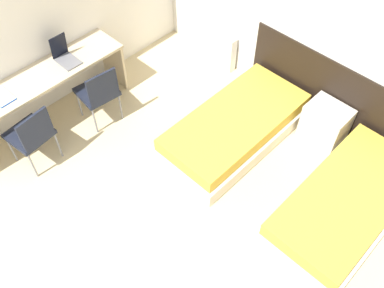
{
  "coord_description": "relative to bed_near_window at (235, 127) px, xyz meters",
  "views": [
    {
      "loc": [
        2.04,
        0.1,
        4.13
      ],
      "look_at": [
        0.0,
        2.2,
        0.55
      ],
      "focal_mm": 40.0,
      "sensor_mm": 36.0,
      "label": 1
    }
  ],
  "objects": [
    {
      "name": "wall_back",
      "position": [
        0.02,
        1.05,
        1.17
      ],
      "size": [
        5.32,
        0.05,
        2.7
      ],
      "color": "silver",
      "rests_on": "ground_plane"
    },
    {
      "name": "wall_left",
      "position": [
        -2.17,
        -0.98,
        1.17
      ],
      "size": [
        0.05,
        5.01,
        2.7
      ],
      "color": "silver",
      "rests_on": "ground_plane"
    },
    {
      "name": "headboard_panel",
      "position": [
        0.78,
        1.01,
        0.29
      ],
      "size": [
        2.62,
        0.03,
        0.94
      ],
      "color": "black",
      "rests_on": "ground_plane"
    },
    {
      "name": "bed_near_window",
      "position": [
        0.0,
        0.0,
        0.0
      ],
      "size": [
        0.96,
        1.96,
        0.37
      ],
      "color": "beige",
      "rests_on": "ground_plane"
    },
    {
      "name": "bed_near_door",
      "position": [
        1.56,
        0.0,
        0.0
      ],
      "size": [
        0.96,
        1.96,
        0.37
      ],
      "color": "beige",
      "rests_on": "ground_plane"
    },
    {
      "name": "nightstand",
      "position": [
        0.78,
        0.78,
        0.06
      ],
      "size": [
        0.51,
        0.39,
        0.49
      ],
      "color": "beige",
      "rests_on": "ground_plane"
    },
    {
      "name": "radiator",
      "position": [
        -1.31,
        0.93,
        0.09
      ],
      "size": [
        0.97,
        0.12,
        0.54
      ],
      "color": "silver",
      "rests_on": "ground_plane"
    },
    {
      "name": "desk",
      "position": [
        -1.88,
        -1.42,
        0.41
      ],
      "size": [
        0.53,
        2.16,
        0.75
      ],
      "color": "#C6B28E",
      "rests_on": "ground_plane"
    },
    {
      "name": "chair_near_laptop",
      "position": [
        -1.41,
        -0.95,
        0.32
      ],
      "size": [
        0.49,
        0.49,
        0.87
      ],
      "rotation": [
        0.0,
        0.0,
        -0.11
      ],
      "color": "black",
      "rests_on": "ground_plane"
    },
    {
      "name": "chair_near_notebook",
      "position": [
        -1.41,
        -1.9,
        0.32
      ],
      "size": [
        0.49,
        0.49,
        0.87
      ],
      "rotation": [
        0.0,
        0.0,
        0.12
      ],
      "color": "black",
      "rests_on": "ground_plane"
    },
    {
      "name": "laptop",
      "position": [
        -1.9,
        -1.02,
        0.63
      ],
      "size": [
        0.31,
        0.22,
        0.32
      ],
      "rotation": [
        0.0,
        0.0,
        0.0
      ],
      "color": "slate",
      "rests_on": "desk"
    },
    {
      "name": "open_notebook",
      "position": [
        -1.88,
        -1.9,
        0.58
      ],
      "size": [
        0.32,
        0.21,
        0.02
      ],
      "rotation": [
        0.0,
        0.0,
        0.04
      ],
      "color": "#1E4793",
      "rests_on": "desk"
    }
  ]
}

